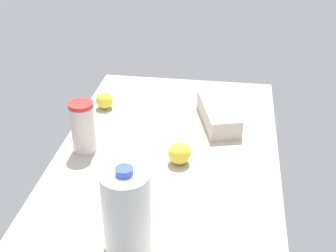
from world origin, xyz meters
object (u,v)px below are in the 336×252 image
object	(u,v)px
lemon_beside_bowl	(104,100)
milk_jug	(127,212)
tumbler_cup	(83,127)
egg_carton	(219,114)
lemon_far_back	(179,153)

from	to	relation	value
lemon_beside_bowl	milk_jug	bearing A→B (deg)	-160.54
milk_jug	tumbler_cup	size ratio (longest dim) A/B	1.37
milk_jug	lemon_beside_bowl	world-z (taller)	milk_jug
egg_carton	milk_jug	bearing A→B (deg)	148.66
egg_carton	lemon_far_back	world-z (taller)	lemon_far_back
egg_carton	lemon_far_back	xyz separation A→B (cm)	(-29.50, 11.44, 0.12)
milk_jug	egg_carton	bearing A→B (deg)	-15.88
egg_carton	lemon_beside_bowl	size ratio (longest dim) A/B	4.07
tumbler_cup	egg_carton	bearing A→B (deg)	-59.57
tumbler_cup	lemon_beside_bowl	bearing A→B (deg)	2.39
lemon_beside_bowl	lemon_far_back	world-z (taller)	lemon_far_back
egg_carton	lemon_far_back	bearing A→B (deg)	143.35
lemon_beside_bowl	lemon_far_back	bearing A→B (deg)	-134.65
milk_jug	lemon_far_back	distance (cm)	41.89
milk_jug	lemon_beside_bowl	xyz separation A→B (cm)	(74.56, 26.34, -8.41)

